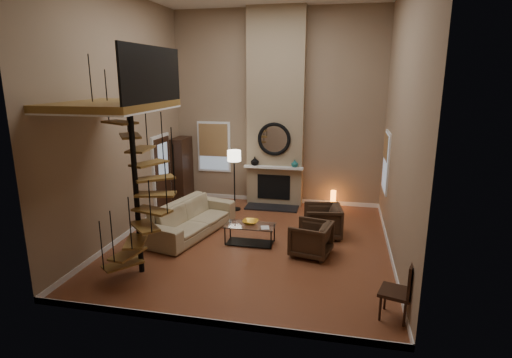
% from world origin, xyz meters
% --- Properties ---
extents(ground, '(6.00, 6.50, 0.01)m').
position_xyz_m(ground, '(0.00, 0.00, -0.01)').
color(ground, brown).
rests_on(ground, ground).
extents(back_wall, '(6.00, 0.02, 5.50)m').
position_xyz_m(back_wall, '(0.00, 3.25, 2.75)').
color(back_wall, '#91785D').
rests_on(back_wall, ground).
extents(front_wall, '(6.00, 0.02, 5.50)m').
position_xyz_m(front_wall, '(0.00, -3.25, 2.75)').
color(front_wall, '#91785D').
rests_on(front_wall, ground).
extents(left_wall, '(0.02, 6.50, 5.50)m').
position_xyz_m(left_wall, '(-3.00, 0.00, 2.75)').
color(left_wall, '#91785D').
rests_on(left_wall, ground).
extents(right_wall, '(0.02, 6.50, 5.50)m').
position_xyz_m(right_wall, '(3.00, 0.00, 2.75)').
color(right_wall, '#91785D').
rests_on(right_wall, ground).
extents(baseboard_back, '(6.00, 0.02, 0.12)m').
position_xyz_m(baseboard_back, '(0.00, 3.24, 0.06)').
color(baseboard_back, white).
rests_on(baseboard_back, ground).
extents(baseboard_front, '(6.00, 0.02, 0.12)m').
position_xyz_m(baseboard_front, '(0.00, -3.24, 0.06)').
color(baseboard_front, white).
rests_on(baseboard_front, ground).
extents(baseboard_left, '(0.02, 6.50, 0.12)m').
position_xyz_m(baseboard_left, '(-2.99, 0.00, 0.06)').
color(baseboard_left, white).
rests_on(baseboard_left, ground).
extents(baseboard_right, '(0.02, 6.50, 0.12)m').
position_xyz_m(baseboard_right, '(2.99, 0.00, 0.06)').
color(baseboard_right, white).
rests_on(baseboard_right, ground).
extents(chimney_breast, '(1.60, 0.38, 5.50)m').
position_xyz_m(chimney_breast, '(0.00, 3.06, 2.75)').
color(chimney_breast, '#927E5F').
rests_on(chimney_breast, ground).
extents(hearth, '(1.50, 0.60, 0.04)m').
position_xyz_m(hearth, '(0.00, 2.57, 0.02)').
color(hearth, black).
rests_on(hearth, ground).
extents(firebox, '(0.95, 0.02, 0.72)m').
position_xyz_m(firebox, '(0.00, 2.86, 0.55)').
color(firebox, black).
rests_on(firebox, chimney_breast).
extents(mantel, '(1.70, 0.18, 0.06)m').
position_xyz_m(mantel, '(0.00, 2.78, 1.15)').
color(mantel, white).
rests_on(mantel, chimney_breast).
extents(mirror_frame, '(0.94, 0.10, 0.94)m').
position_xyz_m(mirror_frame, '(0.00, 2.84, 1.95)').
color(mirror_frame, black).
rests_on(mirror_frame, chimney_breast).
extents(mirror_disc, '(0.80, 0.01, 0.80)m').
position_xyz_m(mirror_disc, '(0.00, 2.85, 1.95)').
color(mirror_disc, white).
rests_on(mirror_disc, chimney_breast).
extents(vase_left, '(0.24, 0.24, 0.25)m').
position_xyz_m(vase_left, '(-0.55, 2.82, 1.30)').
color(vase_left, black).
rests_on(vase_left, mantel).
extents(vase_right, '(0.20, 0.20, 0.21)m').
position_xyz_m(vase_right, '(0.60, 2.82, 1.28)').
color(vase_right, '#1C6361').
rests_on(vase_right, mantel).
extents(window_back, '(1.02, 0.06, 1.52)m').
position_xyz_m(window_back, '(-1.90, 3.22, 1.62)').
color(window_back, white).
rests_on(window_back, back_wall).
extents(window_right, '(0.06, 1.02, 1.52)m').
position_xyz_m(window_right, '(2.97, 2.00, 1.63)').
color(window_right, white).
rests_on(window_right, right_wall).
extents(entry_door, '(0.10, 1.05, 2.16)m').
position_xyz_m(entry_door, '(-2.95, 1.80, 1.05)').
color(entry_door, white).
rests_on(entry_door, ground).
extents(loft, '(1.70, 2.20, 1.09)m').
position_xyz_m(loft, '(-2.04, -1.80, 3.24)').
color(loft, olive).
rests_on(loft, left_wall).
extents(spiral_stair, '(1.47, 1.47, 4.06)m').
position_xyz_m(spiral_stair, '(-1.78, -1.79, 1.78)').
color(spiral_stair, black).
rests_on(spiral_stair, ground).
extents(hutch, '(0.40, 0.86, 1.92)m').
position_xyz_m(hutch, '(-2.78, 2.78, 0.95)').
color(hutch, black).
rests_on(hutch, ground).
extents(sofa, '(1.59, 2.74, 0.75)m').
position_xyz_m(sofa, '(-1.56, 0.27, 0.40)').
color(sofa, tan).
rests_on(sofa, ground).
extents(armchair_near, '(0.98, 0.96, 0.78)m').
position_xyz_m(armchair_near, '(1.60, 0.79, 0.35)').
color(armchair_near, '#3D2A1C').
rests_on(armchair_near, ground).
extents(armchair_far, '(0.95, 0.93, 0.73)m').
position_xyz_m(armchair_far, '(1.41, -0.37, 0.35)').
color(armchair_far, '#3D2A1C').
rests_on(armchair_far, ground).
extents(coffee_table, '(1.12, 0.56, 0.44)m').
position_xyz_m(coffee_table, '(-0.04, -0.05, 0.28)').
color(coffee_table, silver).
rests_on(coffee_table, ground).
extents(bowl, '(0.36, 0.36, 0.09)m').
position_xyz_m(bowl, '(-0.04, -0.00, 0.50)').
color(bowl, gold).
rests_on(bowl, coffee_table).
extents(book, '(0.24, 0.28, 0.02)m').
position_xyz_m(book, '(0.31, -0.20, 0.46)').
color(book, gray).
rests_on(book, coffee_table).
extents(floor_lamp, '(0.37, 0.37, 1.70)m').
position_xyz_m(floor_lamp, '(-1.01, 2.24, 1.41)').
color(floor_lamp, black).
rests_on(floor_lamp, ground).
extents(accent_lamp, '(0.15, 0.15, 0.54)m').
position_xyz_m(accent_lamp, '(1.71, 2.95, 0.25)').
color(accent_lamp, orange).
rests_on(accent_lamp, ground).
extents(side_chair, '(0.59, 0.59, 0.99)m').
position_xyz_m(side_chair, '(2.90, -2.45, 0.53)').
color(side_chair, black).
rests_on(side_chair, ground).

